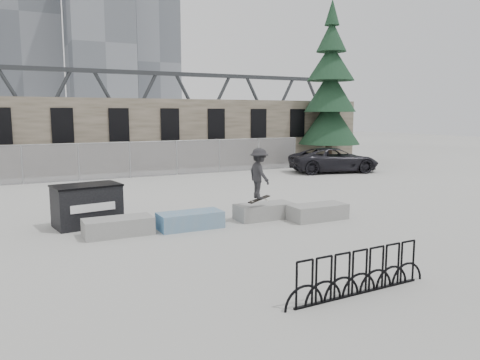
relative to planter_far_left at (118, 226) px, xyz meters
The scene contains 14 objects.
ground 3.39m from the planter_far_left, ahead, with size 120.00×120.00×0.00m, color #B5B4B0.
stone_wall 16.62m from the planter_far_left, 78.18° to the left, with size 36.00×2.58×4.50m.
chainlink_fence 12.88m from the planter_far_left, 74.77° to the left, with size 22.06×0.06×2.02m.
planter_far_left is the anchor object (origin of this frame).
planter_center_left 2.21m from the planter_far_left, ahead, with size 2.00×0.90×0.52m.
planter_center_right 4.95m from the planter_far_left, ahead, with size 2.00×0.90×0.52m.
planter_offset 6.57m from the planter_far_left, ahead, with size 2.00×0.90×0.52m.
dumpster 1.79m from the planter_far_left, 110.66° to the left, with size 2.19×1.53×1.34m.
bike_rack 7.52m from the planter_far_left, 64.21° to the right, with size 3.59×0.19×0.90m.
spruce_tree 23.25m from the planter_far_left, 37.06° to the left, with size 4.38×4.38×11.50m.
skyline_towers 95.97m from the planter_far_left, 88.55° to the left, with size 58.00×28.00×48.00m.
truss_bridge 56.65m from the planter_far_left, 76.31° to the left, with size 70.00×3.00×9.80m.
suv 17.81m from the planter_far_left, 31.42° to the left, with size 2.50×5.43×1.51m, color black.
skateboarder 4.74m from the planter_far_left, ahead, with size 0.81×1.08×1.78m.
Camera 1 is at (-6.23, -13.55, 3.56)m, focal length 35.00 mm.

